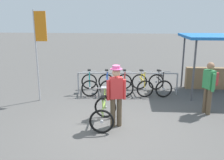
# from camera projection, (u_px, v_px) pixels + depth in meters

# --- Properties ---
(ground_plane) EXTENTS (80.00, 80.00, 0.00)m
(ground_plane) POSITION_uv_depth(u_px,v_px,m) (111.00, 128.00, 6.61)
(ground_plane) COLOR #514F4C
(bike_rack_rail) EXTENTS (3.90, 0.35, 0.88)m
(bike_rack_rail) POSITION_uv_depth(u_px,v_px,m) (127.00, 77.00, 9.32)
(bike_rack_rail) COLOR #99999E
(bike_rack_rail) RESTS_ON ground
(racked_bike_teal) EXTENTS (0.88, 1.21, 0.97)m
(racked_bike_teal) POSITION_uv_depth(u_px,v_px,m) (90.00, 84.00, 9.61)
(racked_bike_teal) COLOR black
(racked_bike_teal) RESTS_ON ground
(racked_bike_blue) EXTENTS (0.86, 1.21, 0.97)m
(racked_bike_blue) POSITION_uv_depth(u_px,v_px,m) (107.00, 84.00, 9.59)
(racked_bike_blue) COLOR black
(racked_bike_blue) RESTS_ON ground
(racked_bike_red) EXTENTS (0.74, 1.13, 0.97)m
(racked_bike_red) POSITION_uv_depth(u_px,v_px,m) (125.00, 84.00, 9.58)
(racked_bike_red) COLOR black
(racked_bike_red) RESTS_ON ground
(racked_bike_yellow) EXTENTS (0.87, 1.21, 0.97)m
(racked_bike_yellow) POSITION_uv_depth(u_px,v_px,m) (142.00, 84.00, 9.56)
(racked_bike_yellow) COLOR black
(racked_bike_yellow) RESTS_ON ground
(racked_bike_black) EXTENTS (0.87, 1.22, 0.98)m
(racked_bike_black) POSITION_uv_depth(u_px,v_px,m) (160.00, 84.00, 9.54)
(racked_bike_black) COLOR black
(racked_bike_black) RESTS_ON ground
(featured_bicycle) EXTENTS (0.70, 1.19, 0.97)m
(featured_bicycle) POSITION_uv_depth(u_px,v_px,m) (104.00, 109.00, 6.78)
(featured_bicycle) COLOR black
(featured_bicycle) RESTS_ON ground
(person_with_featured_bike) EXTENTS (0.51, 0.32, 1.72)m
(person_with_featured_bike) POSITION_uv_depth(u_px,v_px,m) (116.00, 94.00, 6.50)
(person_with_featured_bike) COLOR brown
(person_with_featured_bike) RESTS_ON ground
(pedestrian_with_backpack) EXTENTS (0.42, 0.50, 1.64)m
(pedestrian_with_backpack) POSITION_uv_depth(u_px,v_px,m) (209.00, 85.00, 7.39)
(pedestrian_with_backpack) COLOR brown
(pedestrian_with_backpack) RESTS_ON ground
(market_stall) EXTENTS (3.17, 2.39, 2.30)m
(market_stall) POSITION_uv_depth(u_px,v_px,m) (220.00, 58.00, 9.54)
(market_stall) COLOR #4C4C51
(market_stall) RESTS_ON ground
(banner_flag) EXTENTS (0.45, 0.05, 3.20)m
(banner_flag) POSITION_uv_depth(u_px,v_px,m) (39.00, 39.00, 8.24)
(banner_flag) COLOR #B2B2B7
(banner_flag) RESTS_ON ground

